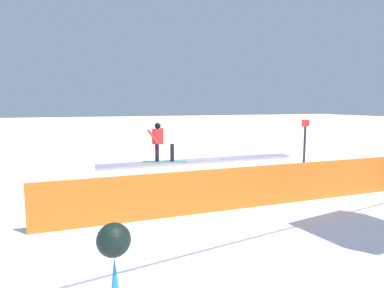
% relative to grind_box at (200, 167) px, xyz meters
% --- Properties ---
extents(ground_plane, '(120.00, 120.00, 0.00)m').
position_rel_grind_box_xyz_m(ground_plane, '(0.00, 0.00, -0.24)').
color(ground_plane, white).
extents(grind_box, '(7.56, 0.70, 0.54)m').
position_rel_grind_box_xyz_m(grind_box, '(0.00, 0.00, 0.00)').
color(grind_box, white).
rests_on(grind_box, ground_plane).
extents(snowboarder, '(1.60, 0.75, 1.40)m').
position_rel_grind_box_xyz_m(snowboarder, '(1.52, -0.06, 1.05)').
color(snowboarder, '#2C8C54').
rests_on(snowboarder, grind_box).
extents(safety_fence, '(10.60, 0.17, 1.04)m').
position_rel_grind_box_xyz_m(safety_fence, '(0.00, 4.10, 0.28)').
color(safety_fence, orange).
rests_on(safety_fence, ground_plane).
extents(trail_marker, '(0.40, 0.10, 1.92)m').
position_rel_grind_box_xyz_m(trail_marker, '(-5.23, -0.55, 0.78)').
color(trail_marker, '#262628').
rests_on(trail_marker, ground_plane).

